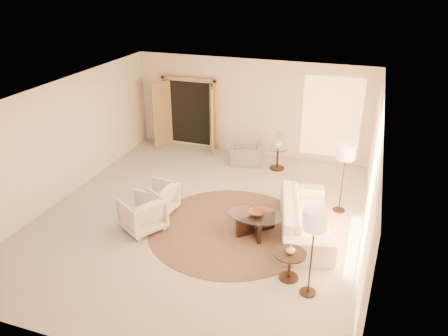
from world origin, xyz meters
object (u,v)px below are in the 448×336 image
(sofa, at_px, (306,217))
(end_vase, at_px, (291,250))
(bowl, at_px, (256,213))
(floor_lamp_far, at_px, (315,223))
(armchair_right, at_px, (142,212))
(accent_chair, at_px, (246,151))
(end_table, at_px, (290,261))
(side_vase, at_px, (278,143))
(side_table, at_px, (278,156))
(armchair_left, at_px, (157,197))
(coffee_table, at_px, (256,221))
(floor_lamp_near, at_px, (346,155))

(sofa, relative_size, end_vase, 15.53)
(bowl, bearing_deg, floor_lamp_far, -48.55)
(armchair_right, distance_m, accent_chair, 4.12)
(sofa, relative_size, end_table, 4.37)
(end_vase, bearing_deg, armchair_right, 169.37)
(side_vase, bearing_deg, side_table, 0.00)
(sofa, bearing_deg, bowl, 97.88)
(accent_chair, bearing_deg, side_vase, 166.93)
(armchair_right, bearing_deg, end_table, 111.10)
(armchair_left, distance_m, coffee_table, 2.35)
(accent_chair, xyz_separation_m, side_table, (0.92, -0.02, -0.00))
(accent_chair, bearing_deg, bowl, 98.14)
(coffee_table, bearing_deg, armchair_left, 177.24)
(armchair_right, bearing_deg, coffee_table, 136.94)
(armchair_right, relative_size, end_vase, 5.14)
(sofa, bearing_deg, accent_chair, 23.40)
(floor_lamp_near, xyz_separation_m, bowl, (-1.59, -1.51, -0.91))
(coffee_table, relative_size, end_vase, 8.69)
(coffee_table, bearing_deg, side_table, 94.75)
(end_table, xyz_separation_m, end_vase, (0.00, 0.00, 0.25))
(sofa, distance_m, side_table, 3.19)
(coffee_table, relative_size, side_vase, 5.14)
(bowl, bearing_deg, armchair_left, 177.24)
(floor_lamp_near, height_order, bowl, floor_lamp_near)
(end_table, xyz_separation_m, floor_lamp_near, (0.62, 2.76, 1.03))
(bowl, relative_size, end_vase, 2.02)
(floor_lamp_near, bearing_deg, accent_chair, 146.76)
(side_table, distance_m, floor_lamp_far, 5.21)
(coffee_table, bearing_deg, side_vase, 94.75)
(coffee_table, height_order, floor_lamp_far, floor_lamp_far)
(sofa, distance_m, end_table, 1.62)
(accent_chair, height_order, bowl, accent_chair)
(accent_chair, distance_m, floor_lamp_far, 5.59)
(armchair_right, distance_m, floor_lamp_far, 3.91)
(armchair_left, distance_m, side_vase, 3.82)
(armchair_left, relative_size, floor_lamp_near, 0.47)
(sofa, relative_size, coffee_table, 1.79)
(side_vase, bearing_deg, armchair_right, -117.42)
(armchair_left, relative_size, armchair_right, 0.92)
(end_table, relative_size, floor_lamp_far, 0.35)
(side_table, xyz_separation_m, floor_lamp_near, (1.86, -1.80, 1.02))
(sofa, relative_size, floor_lamp_near, 1.53)
(side_table, bearing_deg, bowl, -85.25)
(armchair_left, bearing_deg, side_vase, 152.68)
(accent_chair, height_order, end_table, accent_chair)
(coffee_table, distance_m, side_table, 3.32)
(side_vase, bearing_deg, coffee_table, -85.25)
(armchair_left, relative_size, bowl, 2.35)
(accent_chair, relative_size, side_table, 1.39)
(floor_lamp_near, height_order, end_vase, floor_lamp_near)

